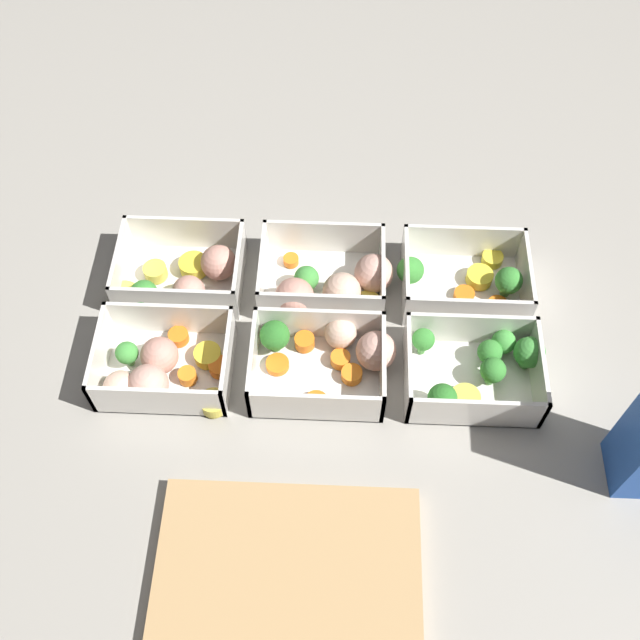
% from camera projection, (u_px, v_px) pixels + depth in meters
% --- Properties ---
extents(ground_plane, '(4.00, 4.00, 0.00)m').
position_uv_depth(ground_plane, '(320.00, 329.00, 0.96)').
color(ground_plane, gray).
extents(container_near_left, '(0.17, 0.12, 0.06)m').
position_uv_depth(container_near_left, '(465.00, 279.00, 0.98)').
color(container_near_left, silver).
rests_on(container_near_left, ground_plane).
extents(container_near_center, '(0.18, 0.13, 0.06)m').
position_uv_depth(container_near_center, '(331.00, 283.00, 0.97)').
color(container_near_center, silver).
rests_on(container_near_center, ground_plane).
extents(container_near_right, '(0.18, 0.12, 0.06)m').
position_uv_depth(container_near_right, '(183.00, 275.00, 0.98)').
color(container_near_right, silver).
rests_on(container_near_right, ground_plane).
extents(container_far_left, '(0.17, 0.12, 0.06)m').
position_uv_depth(container_far_left, '(478.00, 369.00, 0.90)').
color(container_far_left, silver).
rests_on(container_far_left, ground_plane).
extents(container_far_center, '(0.18, 0.14, 0.06)m').
position_uv_depth(container_far_center, '(329.00, 356.00, 0.91)').
color(container_far_center, silver).
rests_on(container_far_center, ground_plane).
extents(container_far_right, '(0.17, 0.13, 0.06)m').
position_uv_depth(container_far_right, '(159.00, 369.00, 0.90)').
color(container_far_right, silver).
rests_on(container_far_right, ground_plane).
extents(cutting_board, '(0.28, 0.18, 0.02)m').
position_uv_depth(cutting_board, '(288.00, 568.00, 0.79)').
color(cutting_board, tan).
rests_on(cutting_board, ground_plane).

